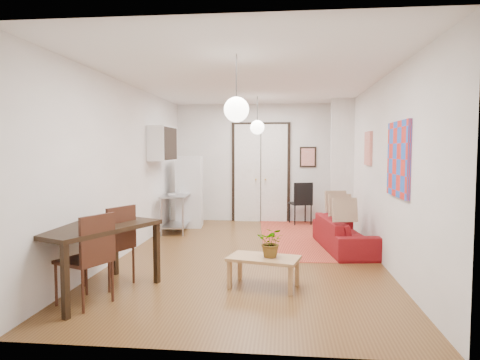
# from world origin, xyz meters

# --- Properties ---
(floor) EXTENTS (7.00, 7.00, 0.00)m
(floor) POSITION_xyz_m (0.00, 0.00, 0.00)
(floor) COLOR brown
(floor) RESTS_ON ground
(ceiling) EXTENTS (4.20, 7.00, 0.02)m
(ceiling) POSITION_xyz_m (0.00, 0.00, 2.90)
(ceiling) COLOR white
(ceiling) RESTS_ON wall_back
(wall_back) EXTENTS (4.20, 0.02, 2.90)m
(wall_back) POSITION_xyz_m (0.00, 3.50, 1.45)
(wall_back) COLOR white
(wall_back) RESTS_ON floor
(wall_front) EXTENTS (4.20, 0.02, 2.90)m
(wall_front) POSITION_xyz_m (0.00, -3.50, 1.45)
(wall_front) COLOR white
(wall_front) RESTS_ON floor
(wall_left) EXTENTS (0.02, 7.00, 2.90)m
(wall_left) POSITION_xyz_m (-2.10, 0.00, 1.45)
(wall_left) COLOR white
(wall_left) RESTS_ON floor
(wall_right) EXTENTS (0.02, 7.00, 2.90)m
(wall_right) POSITION_xyz_m (2.10, 0.00, 1.45)
(wall_right) COLOR white
(wall_right) RESTS_ON floor
(double_doors) EXTENTS (1.44, 0.06, 2.50)m
(double_doors) POSITION_xyz_m (0.00, 3.46, 1.20)
(double_doors) COLOR white
(double_doors) RESTS_ON wall_back
(stub_partition) EXTENTS (0.50, 0.10, 2.90)m
(stub_partition) POSITION_xyz_m (1.85, 2.55, 1.45)
(stub_partition) COLOR white
(stub_partition) RESTS_ON floor
(wall_cabinet) EXTENTS (0.35, 1.00, 0.70)m
(wall_cabinet) POSITION_xyz_m (-1.92, 1.50, 1.90)
(wall_cabinet) COLOR white
(wall_cabinet) RESTS_ON wall_left
(painting_popart) EXTENTS (0.05, 1.00, 1.00)m
(painting_popart) POSITION_xyz_m (2.08, -1.25, 1.65)
(painting_popart) COLOR red
(painting_popart) RESTS_ON wall_right
(painting_abstract) EXTENTS (0.05, 0.50, 0.60)m
(painting_abstract) POSITION_xyz_m (2.08, 0.80, 1.80)
(painting_abstract) COLOR beige
(painting_abstract) RESTS_ON wall_right
(poster_back) EXTENTS (0.40, 0.03, 0.50)m
(poster_back) POSITION_xyz_m (1.15, 3.47, 1.60)
(poster_back) COLOR red
(poster_back) RESTS_ON wall_back
(print_left) EXTENTS (0.03, 0.44, 0.54)m
(print_left) POSITION_xyz_m (-2.07, 2.00, 1.95)
(print_left) COLOR #99693F
(print_left) RESTS_ON wall_left
(pendant_back) EXTENTS (0.30, 0.30, 0.80)m
(pendant_back) POSITION_xyz_m (0.00, 2.00, 2.25)
(pendant_back) COLOR white
(pendant_back) RESTS_ON ceiling
(pendant_front) EXTENTS (0.30, 0.30, 0.80)m
(pendant_front) POSITION_xyz_m (0.00, -2.00, 2.25)
(pendant_front) COLOR white
(pendant_front) RESTS_ON ceiling
(kilim_rug) EXTENTS (1.83, 4.22, 0.01)m
(kilim_rug) POSITION_xyz_m (0.90, 1.63, 0.01)
(kilim_rug) COLOR #BF482F
(kilim_rug) RESTS_ON floor
(sofa) EXTENTS (1.02, 2.03, 0.57)m
(sofa) POSITION_xyz_m (1.66, 0.58, 0.28)
(sofa) COLOR maroon
(sofa) RESTS_ON floor
(coffee_table) EXTENTS (0.98, 0.69, 0.40)m
(coffee_table) POSITION_xyz_m (0.32, -1.67, 0.34)
(coffee_table) COLOR tan
(coffee_table) RESTS_ON floor
(potted_plant) EXTENTS (0.41, 0.37, 0.39)m
(potted_plant) POSITION_xyz_m (0.42, -1.67, 0.59)
(potted_plant) COLOR #2D6430
(potted_plant) RESTS_ON coffee_table
(kitchen_counter) EXTENTS (0.60, 1.09, 0.81)m
(kitchen_counter) POSITION_xyz_m (-1.75, 1.90, 0.50)
(kitchen_counter) COLOR #ADAFB2
(kitchen_counter) RESTS_ON floor
(bowl) EXTENTS (0.20, 0.20, 0.05)m
(bowl) POSITION_xyz_m (-1.75, 1.60, 0.83)
(bowl) COLOR white
(bowl) RESTS_ON kitchen_counter
(soap_bottle) EXTENTS (0.08, 0.08, 0.17)m
(soap_bottle) POSITION_xyz_m (-1.75, 2.15, 0.89)
(soap_bottle) COLOR teal
(soap_bottle) RESTS_ON kitchen_counter
(fridge) EXTENTS (0.63, 0.63, 1.63)m
(fridge) POSITION_xyz_m (-1.60, 2.55, 0.81)
(fridge) COLOR silver
(fridge) RESTS_ON floor
(dining_table) EXTENTS (1.43, 1.76, 0.85)m
(dining_table) POSITION_xyz_m (-1.75, -2.13, 0.76)
(dining_table) COLOR black
(dining_table) RESTS_ON floor
(dining_chair_near) EXTENTS (0.66, 0.78, 1.05)m
(dining_chair_near) POSITION_xyz_m (-1.70, -1.68, 0.61)
(dining_chair_near) COLOR #3B1D13
(dining_chair_near) RESTS_ON floor
(dining_chair_far) EXTENTS (0.66, 0.78, 1.05)m
(dining_chair_far) POSITION_xyz_m (-1.70, -2.38, 0.61)
(dining_chair_far) COLOR #3B1D13
(dining_chair_far) RESTS_ON floor
(black_side_chair) EXTENTS (0.58, 0.59, 1.01)m
(black_side_chair) POSITION_xyz_m (0.96, 3.25, 0.59)
(black_side_chair) COLOR black
(black_side_chair) RESTS_ON floor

